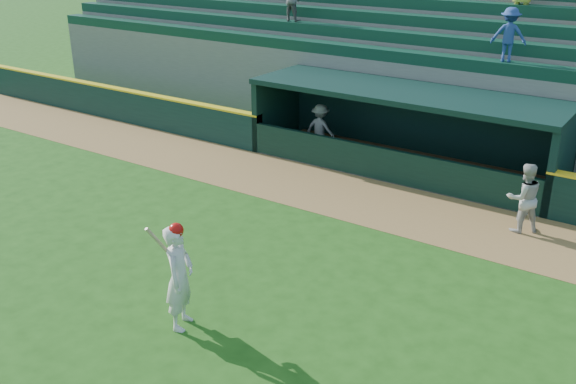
# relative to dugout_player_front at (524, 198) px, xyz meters

# --- Properties ---
(ground) EXTENTS (120.00, 120.00, 0.00)m
(ground) POSITION_rel_dugout_player_front_xyz_m (-4.30, -5.34, -0.87)
(ground) COLOR #1D4B12
(ground) RESTS_ON ground
(warning_track) EXTENTS (40.00, 3.00, 0.01)m
(warning_track) POSITION_rel_dugout_player_front_xyz_m (-4.30, -0.44, -0.87)
(warning_track) COLOR olive
(warning_track) RESTS_ON ground
(field_wall_left) EXTENTS (15.50, 0.30, 1.20)m
(field_wall_left) POSITION_rel_dugout_player_front_xyz_m (-16.55, 1.21, -0.27)
(field_wall_left) COLOR black
(field_wall_left) RESTS_ON ground
(wall_stripe_left) EXTENTS (15.50, 0.32, 0.06)m
(wall_stripe_left) POSITION_rel_dugout_player_front_xyz_m (-16.55, 1.21, 0.36)
(wall_stripe_left) COLOR yellow
(wall_stripe_left) RESTS_ON field_wall_left
(dugout_player_front) EXTENTS (1.07, 1.05, 1.74)m
(dugout_player_front) POSITION_rel_dugout_player_front_xyz_m (0.00, 0.00, 0.00)
(dugout_player_front) COLOR #A9AAA4
(dugout_player_front) RESTS_ON ground
(dugout_player_inside) EXTENTS (1.04, 0.61, 1.60)m
(dugout_player_inside) POSITION_rel_dugout_player_front_xyz_m (-7.17, 2.34, -0.07)
(dugout_player_inside) COLOR #989893
(dugout_player_inside) RESTS_ON ground
(dugout) EXTENTS (9.40, 2.80, 2.46)m
(dugout) POSITION_rel_dugout_player_front_xyz_m (-4.30, 2.66, 0.49)
(dugout) COLOR slate
(dugout) RESTS_ON ground
(stands) EXTENTS (34.50, 6.31, 7.50)m
(stands) POSITION_rel_dugout_player_front_xyz_m (-4.30, 7.22, 1.53)
(stands) COLOR slate
(stands) RESTS_ON ground
(batter_at_plate) EXTENTS (0.73, 0.89, 2.11)m
(batter_at_plate) POSITION_rel_dugout_player_front_xyz_m (-4.03, -7.62, 0.17)
(batter_at_plate) COLOR silver
(batter_at_plate) RESTS_ON ground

